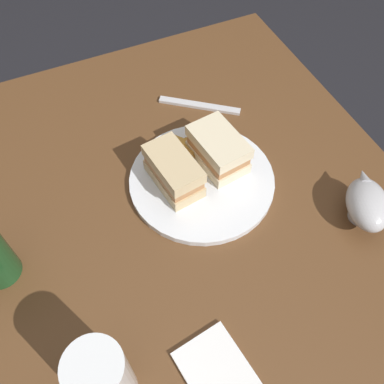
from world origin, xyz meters
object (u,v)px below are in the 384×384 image
gravy_boat (367,204)px  fork (199,106)px  sandwich_half_left (218,149)px  pint_glass (104,381)px  plate (202,180)px  sandwich_half_right (174,171)px  napkin (216,370)px

gravy_boat → fork: size_ratio=0.72×
sandwich_half_left → pint_glass: bearing=-46.2°
plate → sandwich_half_left: (-0.03, 0.05, 0.04)m
plate → sandwich_half_left: sandwich_half_left is taller
pint_glass → sandwich_half_right: bearing=142.9°
plate → fork: plate is taller
gravy_boat → sandwich_half_left: bearing=-139.3°
sandwich_half_left → gravy_boat: 0.28m
gravy_boat → napkin: bearing=-69.8°
gravy_boat → napkin: gravy_boat is taller
sandwich_half_right → gravy_boat: size_ratio=0.97×
sandwich_half_right → gravy_boat: sandwich_half_right is taller
pint_glass → fork: pint_glass is taller
sandwich_half_right → napkin: 0.34m
plate → sandwich_half_right: size_ratio=2.18×
plate → pint_glass: size_ratio=1.88×
pint_glass → gravy_boat: size_ratio=1.13×
plate → pint_glass: (0.28, -0.27, 0.06)m
sandwich_half_left → sandwich_half_right: size_ratio=1.00×
sandwich_half_right → sandwich_half_left: bearing=97.9°
sandwich_half_left → napkin: sandwich_half_left is taller
plate → sandwich_half_right: 0.07m
sandwich_half_left → gravy_boat: sandwich_half_left is taller
sandwich_half_left → sandwich_half_right: (0.01, -0.10, 0.00)m
plate → gravy_boat: (0.19, 0.23, 0.03)m
sandwich_half_left → napkin: 0.39m
plate → fork: (-0.19, 0.08, -0.00)m
plate → napkin: 0.34m
sandwich_half_right → gravy_boat: (0.20, 0.28, -0.01)m
plate → sandwich_half_left: bearing=120.1°
pint_glass → napkin: pint_glass is taller
napkin → gravy_boat: bearing=110.2°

